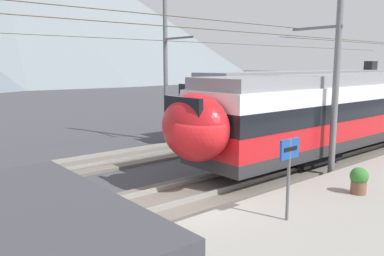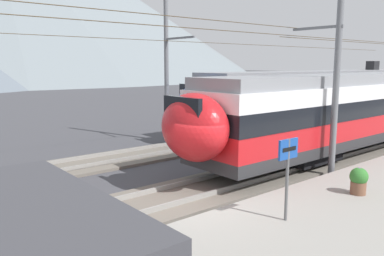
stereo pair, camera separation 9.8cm
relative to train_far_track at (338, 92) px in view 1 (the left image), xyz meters
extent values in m
plane|color=#424247|center=(-20.07, -7.17, -2.23)|extent=(400.00, 400.00, 0.00)
cube|color=#6B6359|center=(-20.07, -5.82, -2.17)|extent=(120.00, 3.00, 0.12)
cube|color=gray|center=(-20.07, -6.53, -2.03)|extent=(120.00, 0.07, 0.16)
cube|color=gray|center=(-20.07, -5.10, -2.03)|extent=(120.00, 0.07, 0.16)
cube|color=#6B6359|center=(-20.07, 0.00, -2.17)|extent=(120.00, 3.00, 0.12)
cube|color=gray|center=(-20.07, -0.72, -2.03)|extent=(120.00, 0.07, 0.16)
cube|color=gray|center=(-20.07, 0.72, -2.03)|extent=(120.00, 0.07, 0.16)
cube|color=black|center=(-13.05, -5.82, -1.74)|extent=(2.80, 2.35, 0.42)
ellipsoid|color=red|center=(-18.97, -5.82, 0.05)|extent=(1.80, 2.70, 2.25)
cube|color=black|center=(-19.47, -5.82, 0.47)|extent=(0.16, 1.76, 1.19)
cube|color=#2D2D30|center=(0.59, 0.00, -1.30)|extent=(27.72, 2.94, 0.45)
cube|color=#1E429E|center=(0.59, 0.00, -0.65)|extent=(27.72, 2.94, 0.85)
cube|color=black|center=(0.59, 0.00, 0.15)|extent=(27.72, 2.98, 0.75)
cube|color=white|center=(0.59, 0.00, 0.85)|extent=(27.72, 2.94, 0.65)
cube|color=gray|center=(0.59, 0.00, 1.40)|extent=(27.42, 2.74, 0.45)
cube|color=black|center=(-8.00, 0.00, -1.74)|extent=(2.80, 2.35, 0.42)
ellipsoid|color=#1E429E|center=(-13.82, 0.00, 0.05)|extent=(1.80, 2.71, 2.25)
cube|color=black|center=(-14.32, 0.00, 0.47)|extent=(0.16, 1.77, 1.19)
cube|color=black|center=(4.75, 0.00, 1.97)|extent=(0.90, 0.70, 0.70)
cylinder|color=slate|center=(-13.67, -7.66, 1.70)|extent=(0.24, 0.24, 7.86)
cube|color=slate|center=(-13.67, -6.74, 3.44)|extent=(0.10, 2.14, 0.10)
cylinder|color=#473823|center=(-13.67, -5.82, 3.19)|extent=(38.60, 0.02, 0.02)
cylinder|color=slate|center=(-14.23, 2.25, 1.97)|extent=(0.24, 0.24, 8.39)
cube|color=slate|center=(-14.23, 1.13, 3.43)|extent=(0.10, 2.55, 0.10)
cylinder|color=#473823|center=(-14.23, 0.00, 3.18)|extent=(38.60, 0.02, 0.02)
cylinder|color=#59595B|center=(-19.21, -9.71, -0.78)|extent=(0.08, 0.08, 2.10)
cube|color=#19479E|center=(-19.21, -9.71, 0.02)|extent=(0.70, 0.06, 0.50)
cube|color=black|center=(-19.21, -9.75, 0.02)|extent=(0.52, 0.01, 0.10)
ellipsoid|color=navy|center=(-24.21, -10.31, -0.70)|extent=(0.36, 0.22, 0.62)
sphere|color=tan|center=(-24.21, -10.31, -0.25)|extent=(0.22, 0.22, 0.22)
cylinder|color=navy|center=(-24.43, -10.31, -0.75)|extent=(0.09, 0.09, 0.58)
cylinder|color=navy|center=(-23.99, -10.31, -0.75)|extent=(0.09, 0.09, 0.58)
cylinder|color=brown|center=(-15.84, -9.85, -1.64)|extent=(0.46, 0.46, 0.39)
sphere|color=#33752D|center=(-15.84, -9.85, -1.28)|extent=(0.54, 0.54, 0.54)
sphere|color=purple|center=(-15.84, -9.85, -1.16)|extent=(0.30, 0.30, 0.30)
camera|label=1|loc=(-27.14, -15.42, 2.08)|focal=36.72mm
camera|label=2|loc=(-27.06, -15.49, 2.08)|focal=36.72mm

